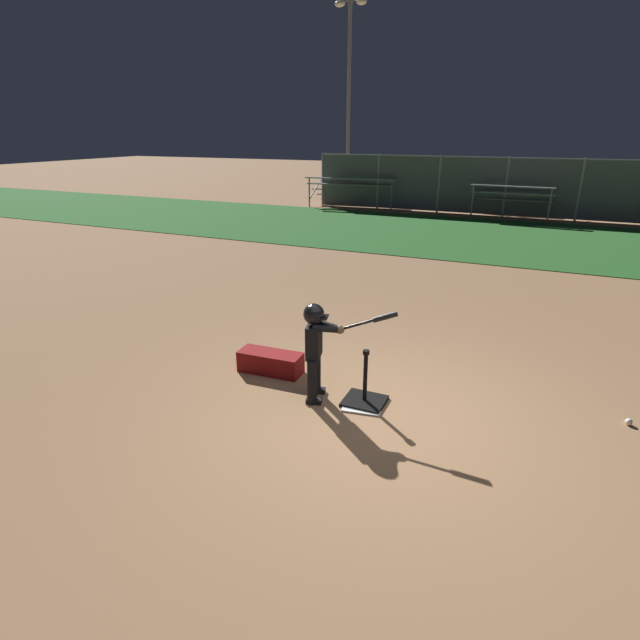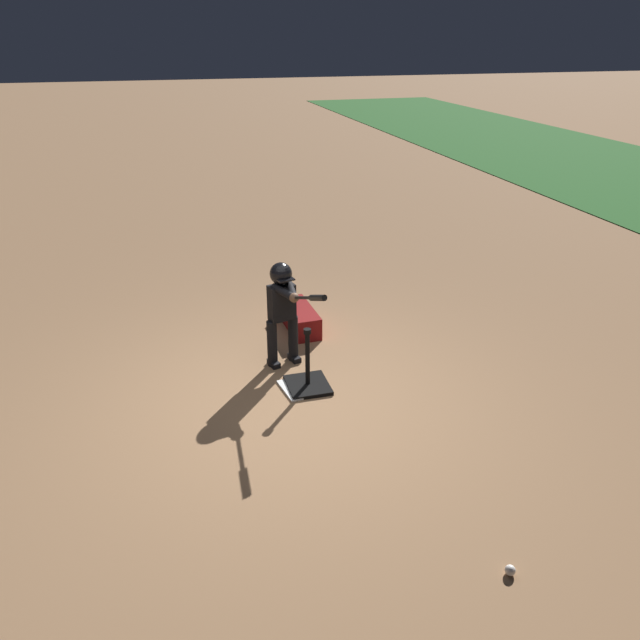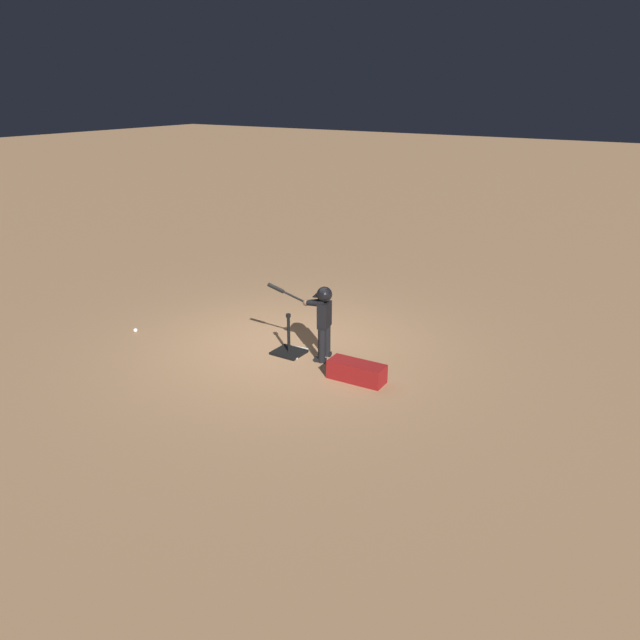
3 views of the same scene
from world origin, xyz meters
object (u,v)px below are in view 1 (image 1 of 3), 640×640
(bleachers_far_left, at_px, (356,191))
(equipment_bag, at_px, (271,362))
(baseball, at_px, (629,422))
(bleachers_far_right, at_px, (514,200))
(batter_child, at_px, (317,340))
(batting_tee, at_px, (365,397))

(bleachers_far_left, xyz_separation_m, equipment_bag, (4.33, -15.24, -0.45))
(baseball, distance_m, bleachers_far_right, 14.43)
(baseball, relative_size, bleachers_far_right, 0.03)
(batter_child, relative_size, baseball, 16.02)
(batting_tee, relative_size, baseball, 9.10)
(batter_child, bearing_deg, equipment_bag, 155.61)
(bleachers_far_left, bearing_deg, baseball, -60.11)
(batter_child, relative_size, equipment_bag, 1.41)
(baseball, distance_m, bleachers_far_left, 17.06)
(bleachers_far_right, bearing_deg, batting_tee, -92.23)
(batting_tee, relative_size, bleachers_far_left, 0.17)
(batter_child, xyz_separation_m, bleachers_far_left, (-5.17, 15.62, -0.16))
(batting_tee, distance_m, equipment_bag, 1.42)
(bleachers_far_left, xyz_separation_m, bleachers_far_right, (6.31, -0.54, 0.00))
(bleachers_far_left, distance_m, bleachers_far_right, 6.33)
(batting_tee, relative_size, equipment_bag, 0.80)
(baseball, height_order, bleachers_far_left, bleachers_far_left)
(bleachers_far_right, bearing_deg, bleachers_far_left, 175.15)
(equipment_bag, bearing_deg, batter_child, -26.97)
(bleachers_far_right, distance_m, equipment_bag, 14.84)
(baseball, bearing_deg, batting_tee, -165.69)
(batter_child, xyz_separation_m, baseball, (3.33, 0.83, -0.72))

